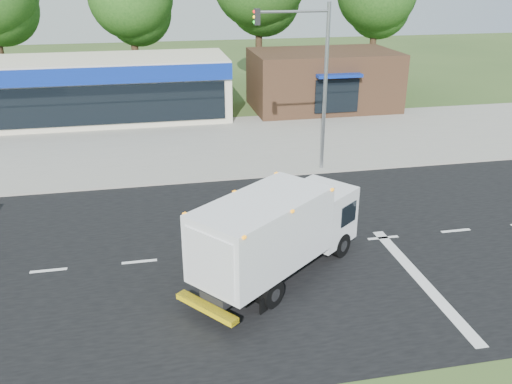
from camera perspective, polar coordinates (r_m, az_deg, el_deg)
ground at (r=20.01m, az=5.31°, el=-5.65°), size 120.00×120.00×0.00m
road_asphalt at (r=20.00m, az=5.32°, el=-5.63°), size 60.00×14.00×0.02m
sidewalk at (r=27.24m, az=0.47°, el=2.50°), size 60.00×2.40×0.12m
parking_apron at (r=32.66m, az=-1.63°, el=5.86°), size 60.00×9.00×0.02m
lane_markings at (r=19.30m, az=10.33°, el=-7.02°), size 55.20×7.00×0.01m
ems_box_truck at (r=17.21m, az=2.21°, el=-3.99°), size 6.61×5.89×3.02m
emergency_worker at (r=18.23m, az=-5.47°, el=-5.20°), size 0.78×0.81×1.97m
retail_strip_mall at (r=37.68m, az=-17.13°, el=10.30°), size 18.00×6.20×4.00m
brown_storefront at (r=39.50m, az=7.06°, el=11.64°), size 10.00×6.70×4.00m
traffic_signal_pole at (r=25.98m, az=6.00°, el=12.51°), size 3.51×0.25×8.00m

